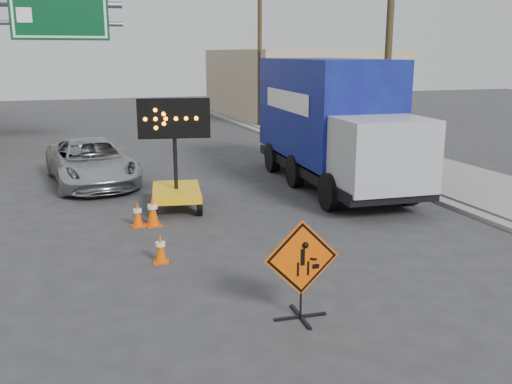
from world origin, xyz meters
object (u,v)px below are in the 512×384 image
construction_sign (301,267)px  pickup_truck (91,162)px  box_truck (331,129)px  arrow_board (176,185)px

construction_sign → pickup_truck: size_ratio=0.32×
pickup_truck → box_truck: box_truck is taller
box_truck → pickup_truck: bearing=163.7°
construction_sign → arrow_board: 7.60m
construction_sign → box_truck: size_ratio=0.19×
arrow_board → pickup_truck: bearing=126.8°
pickup_truck → construction_sign: bearing=-83.2°
construction_sign → arrow_board: size_ratio=0.55×
box_truck → construction_sign: bearing=-114.9°
construction_sign → arrow_board: (-0.60, 7.58, -0.21)m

